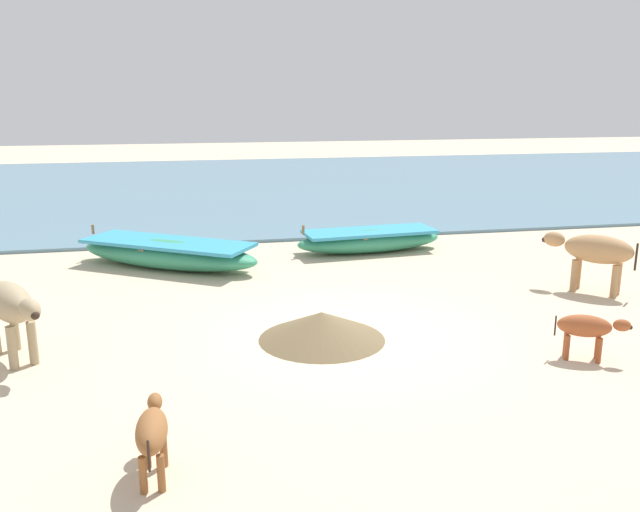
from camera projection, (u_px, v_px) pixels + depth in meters
name	position (u px, v px, depth m)	size (l,w,h in m)	color
ground	(354.00, 336.00, 9.68)	(80.00, 80.00, 0.00)	beige
sea_water	(247.00, 185.00, 25.32)	(60.00, 20.00, 0.08)	slate
fishing_boat_2	(168.00, 253.00, 13.42)	(4.03, 3.18, 0.76)	#338C66
fishing_boat_4	(369.00, 240.00, 14.77)	(3.45, 1.32, 0.70)	#338C66
cow_adult_dun	(11.00, 306.00, 8.60)	(1.11, 1.52, 1.06)	tan
calf_near_brown	(152.00, 431.00, 6.00)	(0.31, 1.00, 0.65)	brown
calf_far_rust	(587.00, 328.00, 8.70)	(0.91, 0.59, 0.62)	#9E4C28
cow_second_adult_tan	(595.00, 251.00, 11.62)	(1.33, 1.37, 1.06)	tan
debris_pile_1	(322.00, 326.00, 9.49)	(1.85, 1.85, 0.41)	brown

